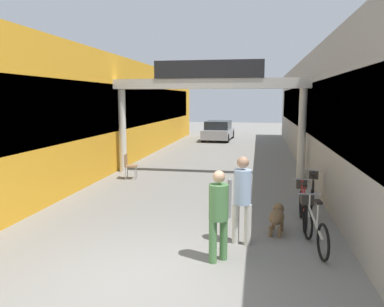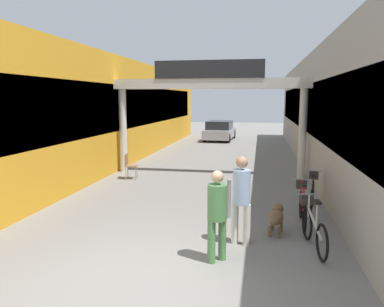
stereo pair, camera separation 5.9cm
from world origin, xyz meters
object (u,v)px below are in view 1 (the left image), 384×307
object	(u,v)px
pedestrian_with_dog	(242,194)
parked_car_silver	(218,131)
bollard_post_metal	(229,198)
pedestrian_companion	(219,210)
bicycle_red_second	(303,205)
dog_on_leash	(277,216)
bicycle_black_third	(312,193)
cafe_chair_wood_nearer	(129,164)
bicycle_silver_nearest	(314,225)

from	to	relation	value
pedestrian_with_dog	parked_car_silver	xyz separation A→B (m)	(-2.41, 18.47, -0.36)
bollard_post_metal	parked_car_silver	distance (m)	17.01
parked_car_silver	pedestrian_companion	bearing A→B (deg)	-83.96
bicycle_red_second	bollard_post_metal	world-z (taller)	bicycle_red_second
pedestrian_companion	parked_car_silver	distance (m)	19.44
pedestrian_with_dog	dog_on_leash	world-z (taller)	pedestrian_with_dog
pedestrian_with_dog	bicycle_black_third	distance (m)	3.20
pedestrian_with_dog	cafe_chair_wood_nearer	xyz separation A→B (m)	(-4.21, 5.36, -0.46)
dog_on_leash	bollard_post_metal	distance (m)	1.37
pedestrian_with_dog	bollard_post_metal	bearing A→B (deg)	102.90
bicycle_red_second	bollard_post_metal	size ratio (longest dim) A/B	1.76
bicycle_black_third	bicycle_red_second	bearing A→B (deg)	-107.52
pedestrian_companion	dog_on_leash	distance (m)	2.01
dog_on_leash	bicycle_silver_nearest	distance (m)	0.93
bicycle_black_third	parked_car_silver	world-z (taller)	parked_car_silver
bicycle_black_third	parked_car_silver	distance (m)	16.34
bicycle_black_third	bollard_post_metal	distance (m)	2.31
pedestrian_companion	bollard_post_metal	size ratio (longest dim) A/B	1.68
bollard_post_metal	pedestrian_with_dog	bearing A→B (deg)	-77.10
pedestrian_with_dog	bicycle_black_third	size ratio (longest dim) A/B	1.04
cafe_chair_wood_nearer	dog_on_leash	bearing A→B (deg)	-43.17
dog_on_leash	bicycle_silver_nearest	world-z (taller)	bicycle_silver_nearest
bicycle_silver_nearest	bollard_post_metal	size ratio (longest dim) A/B	1.75
bicycle_silver_nearest	bicycle_black_third	size ratio (longest dim) A/B	1.00
pedestrian_companion	bollard_post_metal	distance (m)	2.49
bicycle_black_third	pedestrian_with_dog	bearing A→B (deg)	-122.32
bicycle_silver_nearest	parked_car_silver	bearing A→B (deg)	101.60
bicycle_silver_nearest	bicycle_black_third	distance (m)	2.59
dog_on_leash	cafe_chair_wood_nearer	xyz separation A→B (m)	(-4.92, 4.61, 0.18)
bicycle_red_second	bollard_post_metal	bearing A→B (deg)	176.58
pedestrian_with_dog	cafe_chair_wood_nearer	size ratio (longest dim) A/B	1.95
bollard_post_metal	cafe_chair_wood_nearer	world-z (taller)	bollard_post_metal
bicycle_silver_nearest	bicycle_red_second	size ratio (longest dim) A/B	0.99
pedestrian_companion	bicycle_black_third	world-z (taller)	pedestrian_companion
pedestrian_companion	dog_on_leash	bearing A→B (deg)	56.22
dog_on_leash	pedestrian_with_dog	bearing A→B (deg)	-133.49
bicycle_black_third	parked_car_silver	bearing A→B (deg)	104.53
parked_car_silver	dog_on_leash	bearing A→B (deg)	-80.01
bicycle_black_third	cafe_chair_wood_nearer	world-z (taller)	bicycle_black_third
pedestrian_companion	bicycle_black_third	size ratio (longest dim) A/B	0.97
bicycle_red_second	bollard_post_metal	xyz separation A→B (m)	(-1.68, 0.10, 0.05)
parked_car_silver	bicycle_silver_nearest	bearing A→B (deg)	-78.40
dog_on_leash	cafe_chair_wood_nearer	world-z (taller)	cafe_chair_wood_nearer
bicycle_silver_nearest	bicycle_black_third	world-z (taller)	same
pedestrian_companion	dog_on_leash	world-z (taller)	pedestrian_companion
pedestrian_companion	bicycle_red_second	size ratio (longest dim) A/B	0.96
bicycle_silver_nearest	cafe_chair_wood_nearer	xyz separation A→B (m)	(-5.57, 5.27, 0.10)
bicycle_red_second	cafe_chair_wood_nearer	bearing A→B (deg)	144.97
dog_on_leash	bicycle_red_second	distance (m)	0.96
pedestrian_companion	pedestrian_with_dog	bearing A→B (deg)	66.89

